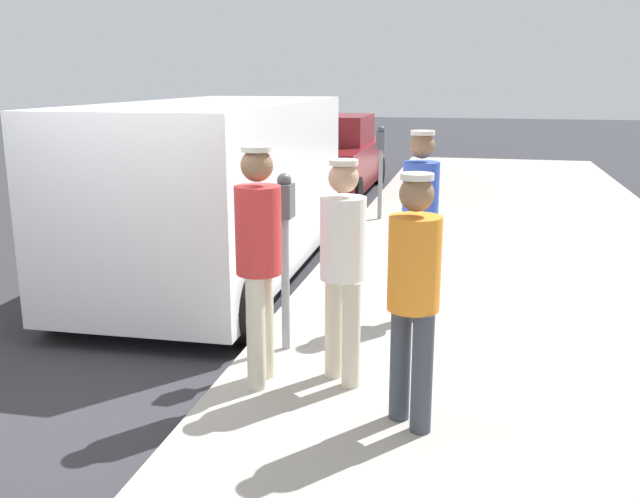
{
  "coord_description": "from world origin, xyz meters",
  "views": [
    {
      "loc": [
        2.87,
        -4.81,
        2.42
      ],
      "look_at": [
        1.65,
        0.64,
        1.05
      ],
      "focal_mm": 39.21,
      "sensor_mm": 36.0,
      "label": 1
    }
  ],
  "objects_px": {
    "parking_meter_near": "(285,232)",
    "pedestrian_in_orange": "(414,286)",
    "pedestrian_in_red": "(259,250)",
    "parked_van": "(219,186)",
    "parking_meter_far": "(381,156)",
    "pedestrian_in_white": "(343,258)",
    "pedestrian_in_blue": "(420,212)",
    "parked_sedan_ahead": "(329,158)"
  },
  "relations": [
    {
      "from": "parking_meter_far",
      "to": "parked_sedan_ahead",
      "type": "bearing_deg",
      "value": 114.86
    },
    {
      "from": "parking_meter_near",
      "to": "parking_meter_far",
      "type": "xyz_separation_m",
      "value": [
        0.0,
        5.86,
        0.0
      ]
    },
    {
      "from": "parking_meter_near",
      "to": "pedestrian_in_orange",
      "type": "xyz_separation_m",
      "value": [
        1.17,
        -1.13,
        -0.06
      ]
    },
    {
      "from": "pedestrian_in_white",
      "to": "pedestrian_in_blue",
      "type": "height_order",
      "value": "pedestrian_in_blue"
    },
    {
      "from": "parking_meter_far",
      "to": "pedestrian_in_white",
      "type": "height_order",
      "value": "pedestrian_in_white"
    },
    {
      "from": "pedestrian_in_red",
      "to": "pedestrian_in_white",
      "type": "distance_m",
      "value": 0.62
    },
    {
      "from": "pedestrian_in_blue",
      "to": "parked_van",
      "type": "distance_m",
      "value": 2.89
    },
    {
      "from": "parking_meter_far",
      "to": "parked_sedan_ahead",
      "type": "relative_size",
      "value": 0.35
    },
    {
      "from": "pedestrian_in_white",
      "to": "pedestrian_in_blue",
      "type": "distance_m",
      "value": 1.64
    },
    {
      "from": "pedestrian_in_white",
      "to": "parked_van",
      "type": "bearing_deg",
      "value": 125.07
    },
    {
      "from": "pedestrian_in_white",
      "to": "pedestrian_in_blue",
      "type": "bearing_deg",
      "value": 74.61
    },
    {
      "from": "parking_meter_near",
      "to": "pedestrian_in_orange",
      "type": "height_order",
      "value": "pedestrian_in_orange"
    },
    {
      "from": "parked_sedan_ahead",
      "to": "parking_meter_near",
      "type": "bearing_deg",
      "value": -80.38
    },
    {
      "from": "pedestrian_in_white",
      "to": "pedestrian_in_red",
      "type": "bearing_deg",
      "value": -165.19
    },
    {
      "from": "pedestrian_in_white",
      "to": "pedestrian_in_orange",
      "type": "bearing_deg",
      "value": -45.57
    },
    {
      "from": "parking_meter_near",
      "to": "pedestrian_in_red",
      "type": "bearing_deg",
      "value": -90.33
    },
    {
      "from": "pedestrian_in_white",
      "to": "parked_van",
      "type": "distance_m",
      "value": 3.65
    },
    {
      "from": "pedestrian_in_white",
      "to": "pedestrian_in_blue",
      "type": "relative_size",
      "value": 0.94
    },
    {
      "from": "pedestrian_in_blue",
      "to": "parked_sedan_ahead",
      "type": "height_order",
      "value": "pedestrian_in_blue"
    },
    {
      "from": "pedestrian_in_orange",
      "to": "pedestrian_in_blue",
      "type": "relative_size",
      "value": 0.94
    },
    {
      "from": "pedestrian_in_red",
      "to": "pedestrian_in_white",
      "type": "height_order",
      "value": "pedestrian_in_red"
    },
    {
      "from": "parked_van",
      "to": "parking_meter_far",
      "type": "bearing_deg",
      "value": 66.31
    },
    {
      "from": "parking_meter_near",
      "to": "parked_sedan_ahead",
      "type": "height_order",
      "value": "parking_meter_near"
    },
    {
      "from": "parking_meter_far",
      "to": "pedestrian_in_blue",
      "type": "bearing_deg",
      "value": -77.94
    },
    {
      "from": "pedestrian_in_white",
      "to": "parking_meter_far",
      "type": "bearing_deg",
      "value": 95.31
    },
    {
      "from": "parking_meter_far",
      "to": "parked_van",
      "type": "height_order",
      "value": "parked_van"
    },
    {
      "from": "pedestrian_in_blue",
      "to": "parked_sedan_ahead",
      "type": "bearing_deg",
      "value": 107.56
    },
    {
      "from": "parking_meter_near",
      "to": "pedestrian_in_orange",
      "type": "bearing_deg",
      "value": -44.01
    },
    {
      "from": "parking_meter_far",
      "to": "pedestrian_in_orange",
      "type": "bearing_deg",
      "value": -80.5
    },
    {
      "from": "pedestrian_in_red",
      "to": "pedestrian_in_orange",
      "type": "bearing_deg",
      "value": -20.01
    },
    {
      "from": "pedestrian_in_red",
      "to": "parked_van",
      "type": "xyz_separation_m",
      "value": [
        -1.5,
        3.14,
        -0.04
      ]
    },
    {
      "from": "parking_meter_near",
      "to": "parking_meter_far",
      "type": "height_order",
      "value": "same"
    },
    {
      "from": "parked_van",
      "to": "pedestrian_in_blue",
      "type": "bearing_deg",
      "value": -29.04
    },
    {
      "from": "parking_meter_near",
      "to": "pedestrian_in_blue",
      "type": "relative_size",
      "value": 0.84
    },
    {
      "from": "parking_meter_far",
      "to": "parked_van",
      "type": "relative_size",
      "value": 0.29
    },
    {
      "from": "pedestrian_in_red",
      "to": "pedestrian_in_orange",
      "type": "distance_m",
      "value": 1.25
    },
    {
      "from": "parking_meter_near",
      "to": "pedestrian_in_blue",
      "type": "xyz_separation_m",
      "value": [
        1.03,
        1.04,
        0.01
      ]
    },
    {
      "from": "parking_meter_far",
      "to": "pedestrian_in_red",
      "type": "relative_size",
      "value": 0.84
    },
    {
      "from": "parking_meter_near",
      "to": "parking_meter_far",
      "type": "relative_size",
      "value": 1.0
    },
    {
      "from": "pedestrian_in_white",
      "to": "pedestrian_in_orange",
      "type": "distance_m",
      "value": 0.82
    },
    {
      "from": "pedestrian_in_orange",
      "to": "parked_van",
      "type": "distance_m",
      "value": 4.46
    },
    {
      "from": "parked_sedan_ahead",
      "to": "parking_meter_far",
      "type": "bearing_deg",
      "value": -65.14
    }
  ]
}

